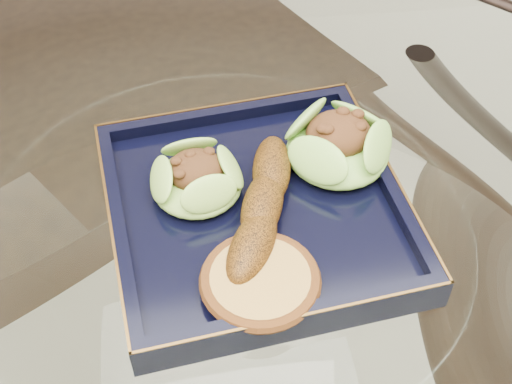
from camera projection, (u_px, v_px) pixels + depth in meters
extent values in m
cylinder|color=white|center=(224.00, 269.00, 0.65)|extent=(1.10, 1.10, 0.01)
torus|color=black|center=(224.00, 269.00, 0.65)|extent=(1.13, 1.13, 0.02)
cylinder|color=black|center=(379.00, 248.00, 1.15)|extent=(0.04, 0.04, 0.75)
cylinder|color=black|center=(24.00, 297.00, 1.08)|extent=(0.04, 0.04, 0.75)
cube|color=#321E10|center=(135.00, 145.00, 1.12)|extent=(0.59, 0.59, 0.04)
cylinder|color=#321E10|center=(101.00, 380.00, 1.14)|extent=(0.03, 0.03, 0.48)
cylinder|color=#321E10|center=(299.00, 273.00, 1.28)|extent=(0.03, 0.03, 0.48)
cylinder|color=#321E10|center=(15.00, 225.00, 1.35)|extent=(0.03, 0.03, 0.48)
cylinder|color=#321E10|center=(192.00, 148.00, 1.50)|extent=(0.03, 0.03, 0.48)
cube|color=black|center=(256.00, 213.00, 0.67)|extent=(0.29, 0.29, 0.02)
ellipsoid|color=#659C2D|center=(197.00, 181.00, 0.67)|extent=(0.11, 0.11, 0.03)
ellipsoid|color=#6FAB31|center=(338.00, 147.00, 0.69)|extent=(0.13, 0.13, 0.04)
ellipsoid|color=#5E3409|center=(262.00, 206.00, 0.64)|extent=(0.10, 0.17, 0.03)
cylinder|color=#B48A3C|center=(260.00, 282.00, 0.60)|extent=(0.10, 0.10, 0.02)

